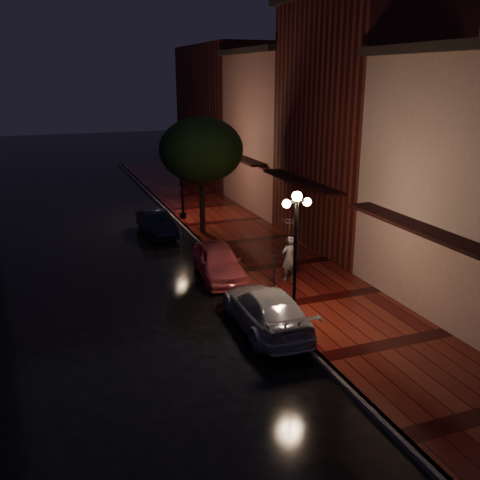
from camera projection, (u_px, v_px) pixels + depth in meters
name	position (u px, v px, depth m)	size (l,w,h in m)	color
ground	(232.00, 275.00, 21.96)	(120.00, 120.00, 0.00)	black
sidewalk	(281.00, 266.00, 22.70)	(4.50, 60.00, 0.15)	#400C0B
curb	(232.00, 273.00, 21.94)	(0.25, 60.00, 0.15)	#595451
storefront_mid	(360.00, 129.00, 24.49)	(5.00, 8.00, 11.00)	#511914
storefront_far	(284.00, 134.00, 31.94)	(5.00, 8.00, 9.00)	#8C5951
storefront_extra	(228.00, 114.00, 40.72)	(5.00, 12.00, 10.00)	#511914
streetlamp_near	(295.00, 249.00, 16.84)	(0.96, 0.36, 4.31)	black
streetlamp_far	(182.00, 175.00, 29.35)	(0.96, 0.36, 4.31)	black
street_tree	(201.00, 152.00, 26.27)	(4.16, 4.16, 5.80)	black
pink_car	(219.00, 262.00, 21.43)	(1.63, 4.06, 1.38)	#F1636A
navy_car	(157.00, 223.00, 27.27)	(1.29, 3.69, 1.22)	black
silver_car	(266.00, 309.00, 17.12)	(1.89, 4.64, 1.35)	#B4B5BC
woman_with_umbrella	(289.00, 240.00, 20.54)	(1.04, 1.06, 2.50)	white
parking_meter	(274.00, 269.00, 19.89)	(0.15, 0.13, 1.33)	black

